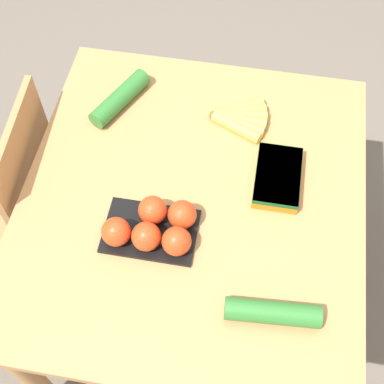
{
  "coord_description": "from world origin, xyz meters",
  "views": [
    {
      "loc": [
        -0.76,
        -0.13,
        2.02
      ],
      "look_at": [
        0.0,
        0.0,
        0.79
      ],
      "focal_mm": 50.0,
      "sensor_mm": 36.0,
      "label": 1
    }
  ],
  "objects_px": {
    "banana_bunch": "(238,118)",
    "cucumber_near": "(120,98)",
    "carrot_bag": "(278,177)",
    "chair": "(9,203)",
    "cucumber_far": "(272,313)",
    "tomato_pack": "(154,227)"
  },
  "relations": [
    {
      "from": "banana_bunch",
      "to": "cucumber_near",
      "type": "relative_size",
      "value": 0.77
    },
    {
      "from": "carrot_bag",
      "to": "cucumber_near",
      "type": "bearing_deg",
      "value": 67.75
    },
    {
      "from": "chair",
      "to": "cucumber_near",
      "type": "distance_m",
      "value": 0.54
    },
    {
      "from": "chair",
      "to": "cucumber_near",
      "type": "bearing_deg",
      "value": 120.25
    },
    {
      "from": "cucumber_far",
      "to": "chair",
      "type": "bearing_deg",
      "value": 68.29
    },
    {
      "from": "cucumber_far",
      "to": "tomato_pack",
      "type": "bearing_deg",
      "value": 62.24
    },
    {
      "from": "carrot_bag",
      "to": "cucumber_near",
      "type": "height_order",
      "value": "cucumber_near"
    },
    {
      "from": "cucumber_near",
      "to": "cucumber_far",
      "type": "xyz_separation_m",
      "value": [
        -0.6,
        -0.52,
        0.0
      ]
    },
    {
      "from": "tomato_pack",
      "to": "cucumber_near",
      "type": "xyz_separation_m",
      "value": [
        0.43,
        0.2,
        -0.01
      ]
    },
    {
      "from": "tomato_pack",
      "to": "carrot_bag",
      "type": "relative_size",
      "value": 1.23
    },
    {
      "from": "tomato_pack",
      "to": "cucumber_far",
      "type": "relative_size",
      "value": 1.06
    },
    {
      "from": "banana_bunch",
      "to": "cucumber_far",
      "type": "relative_size",
      "value": 0.76
    },
    {
      "from": "banana_bunch",
      "to": "chair",
      "type": "bearing_deg",
      "value": 108.22
    },
    {
      "from": "chair",
      "to": "cucumber_far",
      "type": "xyz_separation_m",
      "value": [
        -0.35,
        -0.88,
        0.32
      ]
    },
    {
      "from": "tomato_pack",
      "to": "carrot_bag",
      "type": "xyz_separation_m",
      "value": [
        0.22,
        -0.3,
        -0.02
      ]
    },
    {
      "from": "cucumber_near",
      "to": "cucumber_far",
      "type": "relative_size",
      "value": 0.99
    },
    {
      "from": "carrot_bag",
      "to": "banana_bunch",
      "type": "bearing_deg",
      "value": 33.96
    },
    {
      "from": "chair",
      "to": "cucumber_near",
      "type": "xyz_separation_m",
      "value": [
        0.25,
        -0.36,
        0.32
      ]
    },
    {
      "from": "banana_bunch",
      "to": "carrot_bag",
      "type": "xyz_separation_m",
      "value": [
        -0.2,
        -0.13,
        0.01
      ]
    },
    {
      "from": "tomato_pack",
      "to": "carrot_bag",
      "type": "bearing_deg",
      "value": -53.54
    },
    {
      "from": "chair",
      "to": "cucumber_near",
      "type": "relative_size",
      "value": 3.88
    },
    {
      "from": "chair",
      "to": "carrot_bag",
      "type": "distance_m",
      "value": 0.92
    }
  ]
}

